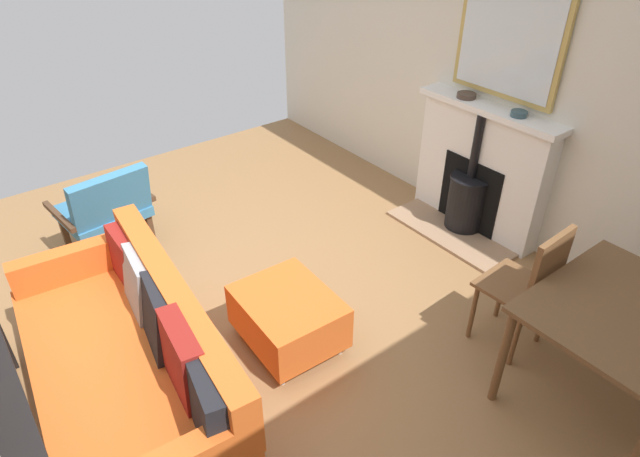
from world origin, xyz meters
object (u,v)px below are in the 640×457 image
at_px(fireplace, 476,177).
at_px(dining_table, 626,324).
at_px(armchair_accent, 106,207).
at_px(dining_chair_near_fireplace, 531,282).
at_px(mantel_bowl_near, 466,95).
at_px(mantel_bowl_far, 519,113).
at_px(ottoman, 288,316).
at_px(sofa, 134,362).

xyz_separation_m(fireplace, dining_table, (0.92, 1.71, 0.15)).
bearing_deg(armchair_accent, dining_chair_near_fireplace, 123.83).
bearing_deg(dining_table, armchair_accent, -61.24).
xyz_separation_m(dining_table, dining_chair_near_fireplace, (-0.00, -0.57, -0.09)).
relative_size(mantel_bowl_near, armchair_accent, 0.19).
bearing_deg(mantel_bowl_near, dining_chair_near_fireplace, 56.24).
distance_m(armchair_accent, dining_table, 3.60).
xyz_separation_m(mantel_bowl_far, dining_table, (0.93, 1.45, -0.50)).
bearing_deg(mantel_bowl_far, armchair_accent, -32.71).
distance_m(ottoman, dining_table, 1.94).
height_order(mantel_bowl_far, sofa, mantel_bowl_far).
relative_size(mantel_bowl_near, dining_chair_near_fireplace, 0.17).
distance_m(mantel_bowl_far, dining_table, 1.79).
xyz_separation_m(mantel_bowl_far, dining_chair_near_fireplace, (0.92, 0.88, -0.59)).
height_order(mantel_bowl_near, dining_chair_near_fireplace, mantel_bowl_near).
bearing_deg(fireplace, dining_chair_near_fireplace, 51.32).
bearing_deg(mantel_bowl_near, mantel_bowl_far, 90.00).
distance_m(sofa, ottoman, 0.98).
bearing_deg(dining_table, mantel_bowl_far, -122.60).
bearing_deg(armchair_accent, fireplace, 151.41).
bearing_deg(sofa, fireplace, -177.96).
distance_m(mantel_bowl_far, dining_chair_near_fireplace, 1.41).
height_order(mantel_bowl_far, dining_table, mantel_bowl_far).
xyz_separation_m(fireplace, mantel_bowl_near, (-0.01, -0.24, 0.65)).
xyz_separation_m(fireplace, armchair_accent, (2.65, -1.45, -0.02)).
bearing_deg(dining_table, ottoman, -52.00).
bearing_deg(mantel_bowl_far, fireplace, -88.60).
relative_size(sofa, dining_table, 1.89).
height_order(fireplace, mantel_bowl_far, mantel_bowl_far).
bearing_deg(sofa, armchair_accent, -104.44).
distance_m(ottoman, dining_chair_near_fireplace, 1.53).
distance_m(mantel_bowl_near, ottoman, 2.32).
distance_m(fireplace, dining_table, 1.95).
bearing_deg(ottoman, mantel_bowl_far, 178.73).
bearing_deg(dining_chair_near_fireplace, armchair_accent, -56.17).
bearing_deg(fireplace, dining_table, 61.72).
bearing_deg(sofa, ottoman, 173.71).
distance_m(fireplace, mantel_bowl_near, 0.69).
height_order(ottoman, dining_table, dining_table).
xyz_separation_m(mantel_bowl_far, ottoman, (2.09, -0.05, -0.89)).
bearing_deg(fireplace, ottoman, 5.89).
xyz_separation_m(sofa, armchair_accent, (-0.40, -1.55, 0.10)).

